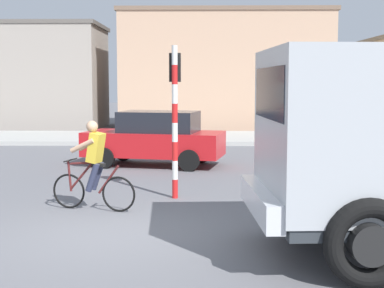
{
  "coord_description": "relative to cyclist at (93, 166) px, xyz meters",
  "views": [
    {
      "loc": [
        1.37,
        -8.96,
        2.44
      ],
      "look_at": [
        1.19,
        2.5,
        1.2
      ],
      "focal_mm": 53.37,
      "sensor_mm": 36.0,
      "label": 1
    }
  ],
  "objects": [
    {
      "name": "cyclist",
      "position": [
        0.0,
        0.0,
        0.0
      ],
      "size": [
        1.67,
        0.63,
        1.72
      ],
      "color": "black",
      "rests_on": "ground"
    },
    {
      "name": "car_red_near",
      "position": [
        0.72,
        5.9,
        -0.05
      ],
      "size": [
        4.26,
        2.47,
        1.6
      ],
      "color": "red",
      "rests_on": "ground"
    },
    {
      "name": "traffic_light_pole",
      "position": [
        1.5,
        1.24,
        1.2
      ],
      "size": [
        0.24,
        0.43,
        3.2
      ],
      "color": "red",
      "rests_on": "ground"
    },
    {
      "name": "ground_plane",
      "position": [
        0.67,
        -1.76,
        -0.86
      ],
      "size": [
        120.0,
        120.0,
        0.0
      ],
      "primitive_type": "plane",
      "color": "slate"
    },
    {
      "name": "sidewalk_far",
      "position": [
        0.67,
        13.61,
        -0.78
      ],
      "size": [
        80.0,
        5.0,
        0.16
      ],
      "primitive_type": "cube",
      "color": "#ADADA8",
      "rests_on": "ground"
    },
    {
      "name": "building_mid_block",
      "position": [
        3.3,
        20.23,
        2.19
      ],
      "size": [
        10.83,
        6.48,
        6.09
      ],
      "color": "tan",
      "rests_on": "ground"
    }
  ]
}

